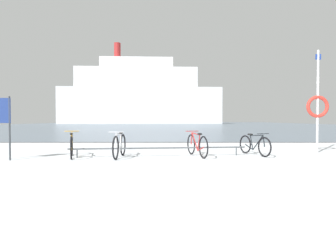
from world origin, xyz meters
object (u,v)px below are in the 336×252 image
Objects in this scene: bicycle_1 at (120,146)px; bicycle_2 at (197,145)px; bicycle_0 at (72,146)px; bicycle_3 at (255,145)px; rescue_post at (318,104)px; info_sign at (2,117)px; ferry_ship at (140,97)px.

bicycle_1 reaches higher than bicycle_2.
bicycle_3 is at bearing 5.01° from bicycle_0.
rescue_post is (4.57, 1.09, 1.40)m from bicycle_2.
rescue_post reaches higher than bicycle_3.
bicycle_1 is at bearing 10.82° from info_sign.
ferry_ship is at bearing 95.17° from bicycle_1.
bicycle_1 is 0.04× the size of ferry_ship.
bicycle_0 is at bearing 178.09° from bicycle_1.
bicycle_0 is 0.44× the size of rescue_post.
bicycle_0 is 1.56m from bicycle_1.
bicycle_3 is 3.04m from rescue_post.
ferry_ship reaches higher than bicycle_1.
bicycle_0 is at bearing -171.34° from rescue_post.
bicycle_3 is 8.10m from info_sign.
info_sign reaches higher than bicycle_2.
bicycle_2 is (4.08, 0.22, -0.00)m from bicycle_0.
bicycle_2 is 1.07× the size of bicycle_3.
bicycle_1 is at bearing -173.76° from bicycle_2.
bicycle_0 is at bearing -176.86° from bicycle_2.
bicycle_1 is 73.03m from ferry_ship.
rescue_post is 0.08× the size of ferry_ship.
bicycle_2 is 0.04× the size of ferry_ship.
bicycle_1 is 7.36m from rescue_post.
bicycle_2 is 0.91× the size of info_sign.
bicycle_2 is at bearing 8.89° from info_sign.
info_sign is at bearing -171.11° from bicycle_2.
rescue_post is 72.54m from ferry_ship.
rescue_post is at bearing 17.01° from bicycle_3.
bicycle_0 is 2.19m from info_sign.
ferry_ship is at bearing 100.88° from rescue_post.
bicycle_0 is at bearing -174.99° from bicycle_3.
bicycle_2 is 6.08m from info_sign.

